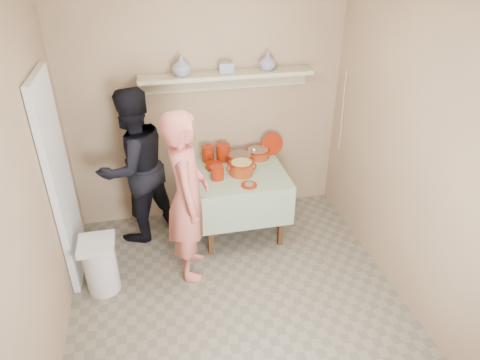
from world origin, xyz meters
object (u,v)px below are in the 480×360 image
object	(u,v)px
person_helper	(134,167)
cazuela_rice	(241,167)
person_cook	(187,197)
serving_table	(239,180)
trash_bin	(101,265)

from	to	relation	value
person_helper	cazuela_rice	xyz separation A→B (m)	(1.09, -0.24, 0.00)
person_cook	person_helper	world-z (taller)	person_cook
person_helper	serving_table	bearing A→B (deg)	137.46
person_cook	cazuela_rice	distance (m)	0.78
cazuela_rice	trash_bin	size ratio (longest dim) A/B	0.59
trash_bin	person_helper	bearing A→B (deg)	65.37
serving_table	cazuela_rice	size ratio (longest dim) A/B	2.95
trash_bin	person_cook	bearing A→B (deg)	7.18
serving_table	cazuela_rice	xyz separation A→B (m)	(0.01, -0.09, 0.20)
cazuela_rice	trash_bin	bearing A→B (deg)	-158.45
person_cook	person_helper	bearing A→B (deg)	39.20
serving_table	person_helper	bearing A→B (deg)	171.89
person_helper	cazuela_rice	world-z (taller)	person_helper
serving_table	cazuela_rice	bearing A→B (deg)	-82.49
person_cook	trash_bin	xyz separation A→B (m)	(-0.85, -0.11, -0.56)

